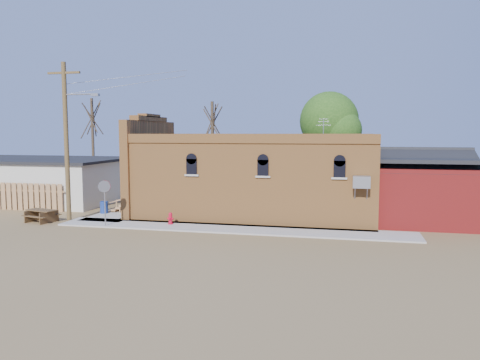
% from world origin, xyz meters
% --- Properties ---
extents(ground, '(120.00, 120.00, 0.00)m').
position_xyz_m(ground, '(0.00, 0.00, 0.00)').
color(ground, brown).
rests_on(ground, ground).
extents(sidewalk_south, '(19.00, 2.20, 0.08)m').
position_xyz_m(sidewalk_south, '(1.50, 0.90, 0.04)').
color(sidewalk_south, '#9E9991').
rests_on(sidewalk_south, ground).
extents(sidewalk_west, '(2.60, 10.00, 0.08)m').
position_xyz_m(sidewalk_west, '(-6.30, 6.00, 0.04)').
color(sidewalk_west, '#9E9991').
rests_on(sidewalk_west, ground).
extents(brick_bar, '(16.40, 7.97, 6.30)m').
position_xyz_m(brick_bar, '(1.64, 5.49, 2.34)').
color(brick_bar, '#C87F3D').
rests_on(brick_bar, ground).
extents(red_shed, '(5.40, 6.40, 4.30)m').
position_xyz_m(red_shed, '(11.50, 5.50, 2.27)').
color(red_shed, maroon).
rests_on(red_shed, ground).
extents(wood_fence, '(5.20, 0.10, 1.80)m').
position_xyz_m(wood_fence, '(-12.80, 3.80, 0.90)').
color(wood_fence, '#A37749').
rests_on(wood_fence, ground).
extents(utility_pole, '(3.12, 0.26, 9.00)m').
position_xyz_m(utility_pole, '(-8.14, 1.20, 4.77)').
color(utility_pole, '#4F3B1F').
rests_on(utility_pole, ground).
extents(tree_bare_near, '(2.80, 2.80, 7.65)m').
position_xyz_m(tree_bare_near, '(-3.00, 13.00, 5.96)').
color(tree_bare_near, '#49392A').
rests_on(tree_bare_near, ground).
extents(tree_bare_far, '(2.80, 2.80, 8.16)m').
position_xyz_m(tree_bare_far, '(-14.00, 14.00, 6.36)').
color(tree_bare_far, '#49392A').
rests_on(tree_bare_far, ground).
extents(tree_leafy, '(4.40, 4.40, 8.15)m').
position_xyz_m(tree_leafy, '(6.00, 13.50, 5.93)').
color(tree_leafy, '#49392A').
rests_on(tree_leafy, ground).
extents(fire_hydrant, '(0.37, 0.36, 0.65)m').
position_xyz_m(fire_hydrant, '(-1.99, 1.19, 0.40)').
color(fire_hydrant, red).
rests_on(fire_hydrant, sidewalk_south).
extents(stop_sign, '(0.56, 0.46, 2.46)m').
position_xyz_m(stop_sign, '(-5.24, 0.00, 1.97)').
color(stop_sign, gray).
rests_on(stop_sign, sidewalk_south).
extents(trash_barrel, '(0.63, 0.63, 0.74)m').
position_xyz_m(trash_barrel, '(-7.30, 3.58, 0.45)').
color(trash_barrel, navy).
rests_on(trash_barrel, sidewalk_west).
extents(picnic_table, '(1.96, 1.64, 0.72)m').
position_xyz_m(picnic_table, '(-9.50, 0.50, 0.47)').
color(picnic_table, '#523A21').
rests_on(picnic_table, ground).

